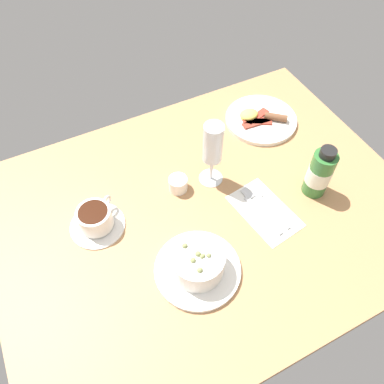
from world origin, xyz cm
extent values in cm
cube|color=#B27F51|center=(0.00, 0.00, -1.50)|extent=(110.00, 84.00, 3.00)
cylinder|color=white|center=(-10.01, -14.71, 0.60)|extent=(20.58, 20.58, 1.20)
cylinder|color=white|center=(-10.01, -14.71, 4.50)|extent=(12.47, 12.47, 6.59)
cylinder|color=beige|center=(-10.01, -14.71, 6.99)|extent=(10.73, 10.73, 1.60)
sphere|color=#8B9458|center=(-9.39, -15.41, 7.89)|extent=(0.95, 0.95, 0.95)
sphere|color=#8B9458|center=(-9.83, -14.41, 7.89)|extent=(1.33, 1.33, 1.33)
sphere|color=#8B9458|center=(-11.26, -18.06, 7.89)|extent=(1.30, 1.30, 1.30)
sphere|color=#8B9458|center=(-11.57, -11.25, 7.89)|extent=(1.28, 1.28, 1.28)
sphere|color=#8B9458|center=(-7.89, -15.80, 7.89)|extent=(1.11, 1.11, 1.11)
sphere|color=#8B9458|center=(-11.55, -15.31, 7.89)|extent=(1.28, 1.28, 1.28)
sphere|color=#8B9458|center=(-9.06, -15.31, 7.89)|extent=(1.05, 1.05, 1.05)
cube|color=white|center=(13.67, -7.59, 0.15)|extent=(14.31, 20.63, 0.30)
cube|color=silver|center=(12.47, -8.59, 0.55)|extent=(3.19, 14.03, 0.50)
cube|color=silver|center=(12.47, -0.79, 0.55)|extent=(2.69, 3.88, 0.40)
cube|color=silver|center=(15.27, -8.59, 0.55)|extent=(2.84, 13.01, 0.50)
ellipsoid|color=silver|center=(15.27, -1.59, 0.60)|extent=(2.40, 4.00, 0.60)
cylinder|color=white|center=(-27.27, 7.98, 0.45)|extent=(14.13, 14.13, 0.90)
cylinder|color=white|center=(-27.27, 7.98, 3.72)|extent=(8.66, 8.66, 5.64)
cylinder|color=#3A1A0E|center=(-27.27, 7.98, 6.04)|extent=(7.36, 7.36, 1.00)
torus|color=white|center=(-23.08, 11.28, 4.00)|extent=(3.32, 2.86, 3.60)
cylinder|color=white|center=(-3.51, 9.57, 2.07)|extent=(5.17, 5.17, 4.14)
cone|color=white|center=(-1.32, 10.36, 3.64)|extent=(2.87, 2.52, 2.40)
cylinder|color=white|center=(6.27, 8.71, 0.20)|extent=(6.69, 6.69, 0.40)
cylinder|color=white|center=(6.27, 8.71, 4.45)|extent=(0.80, 0.80, 8.10)
cylinder|color=white|center=(6.27, 8.71, 14.25)|extent=(5.17, 5.17, 11.49)
cylinder|color=beige|center=(6.27, 8.71, 12.52)|extent=(4.24, 4.24, 6.90)
cylinder|color=#337233|center=(29.50, -7.55, 6.98)|extent=(6.26, 6.26, 13.95)
cylinder|color=white|center=(29.50, -7.55, 6.70)|extent=(6.38, 6.38, 5.30)
cylinder|color=black|center=(29.50, -7.55, 15.01)|extent=(4.07, 4.07, 2.12)
cylinder|color=white|center=(31.67, 22.10, 0.70)|extent=(22.49, 22.49, 1.40)
cube|color=brown|center=(28.81, 20.62, 1.70)|extent=(9.16, 3.11, 0.60)
cube|color=#A93828|center=(30.62, 22.97, 1.70)|extent=(9.30, 5.08, 0.60)
cube|color=#A73828|center=(29.41, 20.97, 1.70)|extent=(9.06, 6.38, 0.60)
cylinder|color=brown|center=(35.04, 19.29, 2.60)|extent=(6.75, 6.22, 2.20)
ellipsoid|color=#F2D859|center=(28.30, 24.35, 2.40)|extent=(6.00, 4.80, 2.40)
camera|label=1|loc=(-28.71, -48.89, 83.95)|focal=35.56mm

